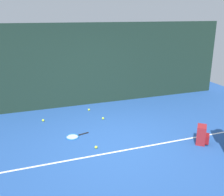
# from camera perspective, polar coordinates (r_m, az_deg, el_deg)

# --- Properties ---
(ground_plane) EXTENTS (12.00, 12.00, 0.00)m
(ground_plane) POSITION_cam_1_polar(r_m,az_deg,el_deg) (6.20, 1.27, -9.91)
(ground_plane) COLOR #234C93
(back_fence) EXTENTS (10.00, 0.10, 2.64)m
(back_fence) POSITION_cam_1_polar(r_m,az_deg,el_deg) (8.50, -6.00, 7.12)
(back_fence) COLOR #192D23
(back_fence) RESTS_ON ground
(court_line) EXTENTS (9.00, 0.05, 0.00)m
(court_line) POSITION_cam_1_polar(r_m,az_deg,el_deg) (5.93, 2.48, -11.32)
(court_line) COLOR white
(court_line) RESTS_ON ground
(tennis_racket) EXTENTS (0.64, 0.40, 0.03)m
(tennis_racket) POSITION_cam_1_polar(r_m,az_deg,el_deg) (6.57, -8.39, -8.31)
(tennis_racket) COLOR black
(tennis_racket) RESTS_ON ground
(backpack) EXTENTS (0.38, 0.38, 0.44)m
(backpack) POSITION_cam_1_polar(r_m,az_deg,el_deg) (6.47, 18.96, -7.64)
(backpack) COLOR maroon
(backpack) RESTS_ON ground
(tennis_ball_near_player) EXTENTS (0.07, 0.07, 0.07)m
(tennis_ball_near_player) POSITION_cam_1_polar(r_m,az_deg,el_deg) (7.53, -1.96, -4.45)
(tennis_ball_near_player) COLOR #CCE033
(tennis_ball_near_player) RESTS_ON ground
(tennis_ball_by_fence) EXTENTS (0.07, 0.07, 0.07)m
(tennis_ball_by_fence) POSITION_cam_1_polar(r_m,az_deg,el_deg) (8.22, -5.04, -2.55)
(tennis_ball_by_fence) COLOR #CCE033
(tennis_ball_by_fence) RESTS_ON ground
(tennis_ball_mid_court) EXTENTS (0.07, 0.07, 0.07)m
(tennis_ball_mid_court) POSITION_cam_1_polar(r_m,az_deg,el_deg) (7.64, -14.74, -4.72)
(tennis_ball_mid_court) COLOR #CCE033
(tennis_ball_mid_court) RESTS_ON ground
(tennis_ball_far_left) EXTENTS (0.07, 0.07, 0.07)m
(tennis_ball_far_left) POSITION_cam_1_polar(r_m,az_deg,el_deg) (6.00, -3.48, -10.62)
(tennis_ball_far_left) COLOR #CCE033
(tennis_ball_far_left) RESTS_ON ground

